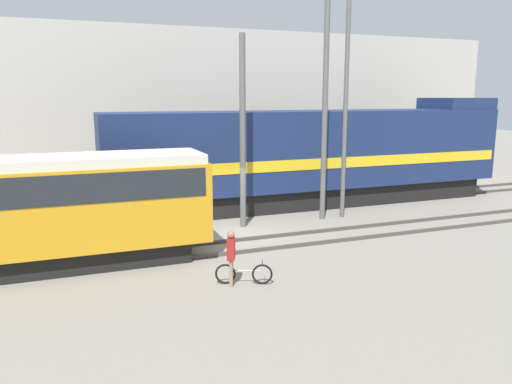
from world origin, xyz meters
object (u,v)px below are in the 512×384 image
bicycle (244,274)px  utility_pole_right (345,113)px  streetcar (24,208)px  person (231,253)px  utility_pole_left (243,133)px  freight_locomotive (316,156)px  utility_pole_center (325,112)px

bicycle → utility_pole_right: bearing=41.7°
streetcar → person: streetcar is taller
bicycle → utility_pole_left: utility_pole_left is taller
freight_locomotive → utility_pole_right: utility_pole_right is taller
bicycle → utility_pole_left: bearing=70.7°
bicycle → streetcar: bearing=149.9°
streetcar → utility_pole_left: size_ratio=1.43×
bicycle → utility_pole_right: size_ratio=0.17×
streetcar → utility_pole_center: utility_pole_center is taller
streetcar → bicycle: bearing=-30.1°
freight_locomotive → utility_pole_center: 3.73m
freight_locomotive → utility_pole_left: bearing=-150.2°
utility_pole_left → utility_pole_right: bearing=0.0°
streetcar → utility_pole_right: (12.83, 2.76, 2.62)m
freight_locomotive → person: (-7.36, -8.92, -1.48)m
utility_pole_left → utility_pole_right: 4.82m
person → utility_pole_left: 7.28m
utility_pole_center → utility_pole_right: utility_pole_center is taller
streetcar → utility_pole_right: utility_pole_right is taller
streetcar → utility_pole_right: 13.38m
person → utility_pole_left: size_ratio=0.21×
bicycle → person: size_ratio=0.96×
freight_locomotive → person: 11.66m
streetcar → utility_pole_left: 8.72m
streetcar → person: (5.52, -3.41, -1.05)m
streetcar → utility_pole_left: utility_pole_left is taller
bicycle → utility_pole_left: 7.47m
freight_locomotive → utility_pole_right: 3.53m
bicycle → utility_pole_center: 9.63m
streetcar → bicycle: size_ratio=7.11×
utility_pole_left → freight_locomotive: bearing=29.8°
freight_locomotive → utility_pole_left: 5.74m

